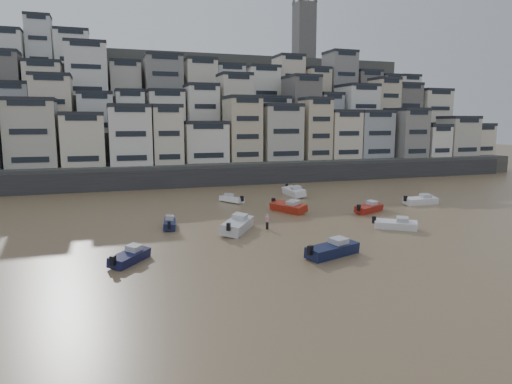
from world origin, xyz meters
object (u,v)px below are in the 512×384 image
object	(u,v)px
boat_a	(333,247)
boat_g	(421,199)
boat_b	(396,223)
person_pink	(267,222)
boat_h	(232,198)
boat_c	(238,223)
boat_e	(288,206)
boat_j	(130,255)
boat_f	(170,222)
boat_d	(369,207)
boat_i	(294,190)

from	to	relation	value
boat_a	boat_g	world-z (taller)	boat_a
boat_a	boat_b	distance (m)	13.92
boat_a	boat_g	bearing A→B (deg)	18.20
boat_a	person_pink	size ratio (longest dim) A/B	3.50
boat_h	person_pink	world-z (taller)	person_pink
boat_c	boat_a	bearing A→B (deg)	-122.34
boat_e	boat_j	bearing A→B (deg)	-76.65
boat_a	boat_h	size ratio (longest dim) A/B	1.30
boat_f	boat_e	bearing A→B (deg)	-66.75
boat_j	boat_f	bearing A→B (deg)	14.15
boat_c	boat_d	bearing A→B (deg)	-43.67
boat_f	boat_j	world-z (taller)	boat_j
boat_d	boat_f	size ratio (longest dim) A/B	1.17
boat_b	boat_f	distance (m)	26.16
boat_a	boat_f	size ratio (longest dim) A/B	1.32
boat_f	boat_c	bearing A→B (deg)	-112.47
boat_b	boat_e	xyz separation A→B (m)	(-7.77, 13.39, 0.13)
boat_a	boat_j	world-z (taller)	boat_a
boat_a	boat_i	xyz separation A→B (m)	(10.35, 32.99, 0.08)
boat_a	boat_d	size ratio (longest dim) A/B	1.12
boat_c	boat_f	distance (m)	8.22
boat_e	boat_g	world-z (taller)	boat_e
boat_e	boat_f	size ratio (longest dim) A/B	1.32
boat_f	boat_g	world-z (taller)	boat_g
boat_j	person_pink	size ratio (longest dim) A/B	2.90
boat_d	boat_h	bearing A→B (deg)	113.03
boat_d	person_pink	distance (m)	17.26
boat_b	boat_h	xyz separation A→B (m)	(-13.09, 23.14, -0.06)
boat_b	boat_i	bearing A→B (deg)	128.36
boat_a	boat_f	world-z (taller)	boat_a
boat_a	boat_c	size ratio (longest dim) A/B	0.85
boat_e	person_pink	bearing A→B (deg)	-59.84
person_pink	boat_g	bearing A→B (deg)	15.42
boat_g	boat_h	size ratio (longest dim) A/B	1.22
boat_b	boat_j	bearing A→B (deg)	-138.86
boat_c	person_pink	xyz separation A→B (m)	(3.56, 0.04, -0.11)
boat_f	boat_j	distance (m)	13.45
boat_g	boat_e	bearing A→B (deg)	178.25
boat_h	boat_i	size ratio (longest dim) A/B	0.70
boat_d	boat_g	bearing A→B (deg)	-12.28
boat_a	boat_j	distance (m)	18.20
boat_e	boat_h	world-z (taller)	boat_e
boat_b	boat_d	world-z (taller)	boat_d
boat_g	boat_b	bearing A→B (deg)	-135.88
boat_d	boat_i	xyz separation A→B (m)	(-4.21, 16.15, 0.17)
person_pink	boat_j	bearing A→B (deg)	-152.64
boat_c	boat_g	distance (m)	31.65
boat_b	boat_e	size ratio (longest dim) A/B	0.84
boat_c	boat_e	distance (m)	12.98
boat_a	boat_i	size ratio (longest dim) A/B	0.91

